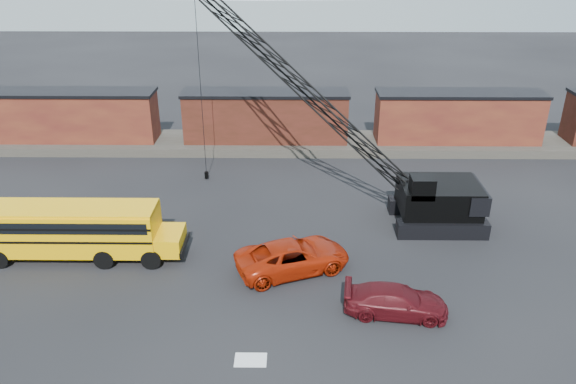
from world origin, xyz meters
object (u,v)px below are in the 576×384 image
Objects in this scene: school_bus at (74,229)px; crawler_crane at (302,87)px; maroon_suv at (396,301)px; red_pickup at (293,256)px.

school_bus is 16.03m from crawler_crane.
school_bus is 0.62× the size of crawler_crane.
crawler_crane is at bearing 30.61° from school_bus.
school_bus is at bearing 80.37° from maroon_suv.
school_bus is 17.96m from maroon_suv.
maroon_suv is at bearing -148.11° from red_pickup.
school_bus is 12.33m from red_pickup.
crawler_crane is at bearing -24.55° from red_pickup.
school_bus is at bearing 63.08° from red_pickup.
school_bus is 1.87× the size of red_pickup.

